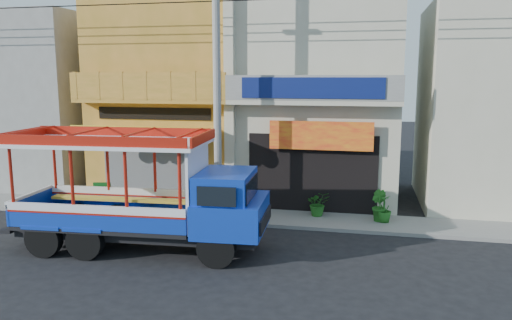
{
  "coord_description": "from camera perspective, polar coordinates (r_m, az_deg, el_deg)",
  "views": [
    {
      "loc": [
        3.77,
        -12.55,
        4.92
      ],
      "look_at": [
        0.48,
        2.5,
        2.34
      ],
      "focal_mm": 35.0,
      "sensor_mm": 36.0,
      "label": 1
    }
  ],
  "objects": [
    {
      "name": "party_pilaster",
      "position": [
        18.07,
        -3.02,
        6.57
      ],
      "size": [
        0.35,
        0.3,
        8.0
      ],
      "primitive_type": "cube",
      "color": "#BEB99C",
      "rests_on": "ground"
    },
    {
      "name": "sidewalk",
      "position": [
        17.66,
        -0.5,
        -6.47
      ],
      "size": [
        30.0,
        2.0,
        0.12
      ],
      "primitive_type": "cube",
      "color": "slate",
      "rests_on": "ground"
    },
    {
      "name": "shophouse_right",
      "position": [
        20.61,
        7.44,
        7.16
      ],
      "size": [
        6.0,
        6.75,
        8.24
      ],
      "color": "#BEB99C",
      "rests_on": "ground"
    },
    {
      "name": "filler_building_right",
      "position": [
        21.24,
        26.69,
        5.47
      ],
      "size": [
        6.0,
        6.0,
        7.6
      ],
      "primitive_type": "cube",
      "color": "#BEB99C",
      "rests_on": "ground"
    },
    {
      "name": "green_sign",
      "position": [
        19.23,
        -17.13,
        -4.13
      ],
      "size": [
        0.64,
        0.38,
        0.98
      ],
      "color": "black",
      "rests_on": "sidewalk"
    },
    {
      "name": "potted_plant_a",
      "position": [
        17.57,
        7.11,
        -4.95
      ],
      "size": [
        0.95,
        0.88,
        0.88
      ],
      "primitive_type": "imported",
      "rotation": [
        0.0,
        0.0,
        0.3
      ],
      "color": "#21641C",
      "rests_on": "sidewalk"
    },
    {
      "name": "shophouse_left",
      "position": [
        21.95,
        -8.49,
        7.28
      ],
      "size": [
        6.0,
        7.5,
        8.24
      ],
      "color": "#A67B25",
      "rests_on": "ground"
    },
    {
      "name": "filler_building_left",
      "position": [
        25.34,
        -23.5,
        6.19
      ],
      "size": [
        6.0,
        6.0,
        7.6
      ],
      "primitive_type": "cube",
      "color": "gray",
      "rests_on": "ground"
    },
    {
      "name": "potted_plant_b",
      "position": [
        17.31,
        13.8,
        -5.08
      ],
      "size": [
        0.67,
        0.72,
        1.05
      ],
      "primitive_type": "imported",
      "rotation": [
        0.0,
        0.0,
        2.03
      ],
      "color": "#21641C",
      "rests_on": "sidewalk"
    },
    {
      "name": "potted_plant_c",
      "position": [
        17.25,
        14.43,
        -5.41
      ],
      "size": [
        0.65,
        0.65,
        0.9
      ],
      "primitive_type": "imported",
      "rotation": [
        0.0,
        0.0,
        4.36
      ],
      "color": "#21641C",
      "rests_on": "sidewalk"
    },
    {
      "name": "songthaew_truck",
      "position": [
        14.32,
        -11.28,
        -3.91
      ],
      "size": [
        7.44,
        2.8,
        3.42
      ],
      "color": "black",
      "rests_on": "ground"
    },
    {
      "name": "ground",
      "position": [
        14.0,
        -4.2,
        -11.1
      ],
      "size": [
        90.0,
        90.0,
        0.0
      ],
      "primitive_type": "plane",
      "color": "black",
      "rests_on": "ground"
    },
    {
      "name": "utility_pole",
      "position": [
        16.51,
        -3.99,
        9.87
      ],
      "size": [
        28.0,
        0.26,
        9.0
      ],
      "color": "gray",
      "rests_on": "ground"
    }
  ]
}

